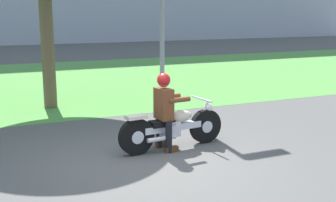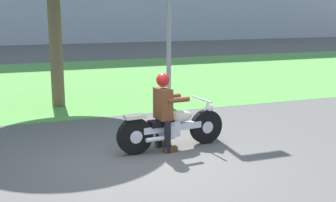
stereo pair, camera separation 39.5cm
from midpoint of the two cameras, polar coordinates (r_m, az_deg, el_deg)
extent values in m
plane|color=#565451|center=(7.19, -1.64, -8.41)|extent=(120.00, 120.00, 0.00)
cube|color=#549342|center=(16.17, -12.79, 2.63)|extent=(60.00, 12.00, 0.01)
cylinder|color=black|center=(8.29, 6.37, -3.37)|extent=(0.66, 0.18, 0.65)
cylinder|color=silver|center=(8.29, 6.37, -3.37)|extent=(0.24, 0.16, 0.23)
cylinder|color=black|center=(7.63, -2.88, -4.66)|extent=(0.66, 0.18, 0.65)
cylinder|color=silver|center=(7.63, -2.88, -4.66)|extent=(0.24, 0.16, 0.23)
cube|color=silver|center=(7.91, 1.95, -3.44)|extent=(1.17, 0.25, 0.12)
cube|color=silver|center=(7.90, 1.63, -3.62)|extent=(0.34, 0.27, 0.28)
ellipsoid|color=beige|center=(7.95, 3.10, -2.04)|extent=(0.46, 0.28, 0.22)
cube|color=black|center=(7.79, 0.53, -2.92)|extent=(0.46, 0.28, 0.10)
cube|color=beige|center=(7.54, -2.90, -2.07)|extent=(0.38, 0.23, 0.06)
cylinder|color=silver|center=(8.21, 6.12, -1.73)|extent=(0.26, 0.07, 0.53)
cylinder|color=silver|center=(8.12, 5.86, 0.23)|extent=(0.10, 0.66, 0.04)
sphere|color=white|center=(8.24, 6.78, -0.90)|extent=(0.16, 0.16, 0.16)
cylinder|color=silver|center=(7.70, 0.47, -4.95)|extent=(0.56, 0.13, 0.08)
cylinder|color=black|center=(8.02, 0.19, -4.10)|extent=(0.12, 0.12, 0.57)
cube|color=#593319|center=(8.11, 0.57, -5.66)|extent=(0.25, 0.12, 0.10)
cylinder|color=black|center=(7.71, 1.40, -4.75)|extent=(0.12, 0.12, 0.57)
cube|color=#593319|center=(7.81, 1.78, -6.37)|extent=(0.25, 0.12, 0.10)
cube|color=brown|center=(7.72, 0.80, -0.38)|extent=(0.26, 0.40, 0.56)
cylinder|color=brown|center=(7.96, 1.65, 0.56)|extent=(0.43, 0.13, 0.09)
cylinder|color=brown|center=(7.66, 2.84, 0.13)|extent=(0.43, 0.13, 0.09)
sphere|color=#996B4C|center=(7.65, 0.81, 2.55)|extent=(0.20, 0.20, 0.20)
sphere|color=#B21919|center=(7.65, 0.81, 2.78)|extent=(0.24, 0.24, 0.24)
cylinder|color=brown|center=(11.64, -13.55, 6.66)|extent=(0.33, 0.33, 3.03)
cylinder|color=gray|center=(11.22, 1.14, 12.93)|extent=(0.12, 0.12, 5.42)
camera|label=1|loc=(0.20, -88.59, 0.29)|focal=46.47mm
camera|label=2|loc=(0.20, 91.41, -0.29)|focal=46.47mm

